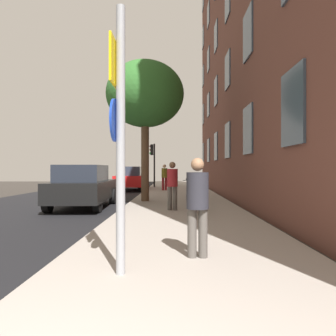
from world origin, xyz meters
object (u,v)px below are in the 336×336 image
at_px(bicycle_3, 193,188).
at_px(pedestrian_0, 197,201).
at_px(bicycle_1, 199,193).
at_px(car_0, 84,186).
at_px(bicycle_2, 187,191).
at_px(tree_near, 145,95).
at_px(bicycle_0, 194,202).
at_px(sign_post, 119,126).
at_px(traffic_light, 153,157).
at_px(car_1, 130,178).
at_px(pedestrian_2, 164,175).
at_px(pedestrian_1, 172,182).

relative_size(bicycle_3, pedestrian_0, 1.04).
bearing_deg(bicycle_1, bicycle_3, 90.63).
xyz_separation_m(bicycle_1, car_0, (-4.46, -1.44, 0.36)).
height_order(bicycle_2, bicycle_3, bicycle_3).
distance_m(tree_near, bicycle_0, 6.09).
bearing_deg(tree_near, pedestrian_0, -79.60).
relative_size(bicycle_1, car_0, 0.40).
xyz_separation_m(sign_post, traffic_light, (-0.81, 19.63, 0.28)).
relative_size(bicycle_0, bicycle_3, 1.08).
xyz_separation_m(tree_near, car_1, (-1.74, 8.23, -3.80)).
height_order(bicycle_2, pedestrian_2, pedestrian_2).
bearing_deg(bicycle_2, bicycle_1, -73.52).
relative_size(bicycle_2, car_0, 0.38).
xyz_separation_m(sign_post, car_1, (-2.23, 17.62, -1.22)).
bearing_deg(tree_near, bicycle_0, -65.86).
bearing_deg(pedestrian_0, pedestrian_2, 93.51).
xyz_separation_m(traffic_light, car_1, (-1.41, -2.00, -1.50)).
height_order(bicycle_1, pedestrian_2, pedestrian_2).
bearing_deg(tree_near, traffic_light, 91.80).
distance_m(sign_post, pedestrian_1, 6.55).
distance_m(pedestrian_1, pedestrian_2, 9.71).
bearing_deg(pedestrian_1, sign_post, -96.07).
relative_size(sign_post, car_0, 0.81).
relative_size(bicycle_2, pedestrian_1, 1.03).
xyz_separation_m(traffic_light, pedestrian_2, (0.96, -3.51, -1.29)).
xyz_separation_m(sign_post, bicycle_2, (1.35, 10.69, -1.59)).
relative_size(bicycle_0, bicycle_2, 1.05).
xyz_separation_m(bicycle_1, pedestrian_2, (-1.64, 6.89, 0.58)).
height_order(pedestrian_0, car_1, pedestrian_0).
xyz_separation_m(tree_near, pedestrian_1, (1.17, -2.97, -3.61)).
relative_size(sign_post, bicycle_1, 2.05).
height_order(traffic_light, pedestrian_1, traffic_light).
xyz_separation_m(bicycle_2, car_1, (-3.58, 6.93, 0.37)).
bearing_deg(pedestrian_0, pedestrian_1, 94.11).
height_order(pedestrian_0, car_0, pedestrian_0).
relative_size(bicycle_3, pedestrian_2, 0.98).
bearing_deg(pedestrian_0, car_0, 118.27).
height_order(sign_post, car_1, sign_post).
bearing_deg(tree_near, sign_post, -87.02).
height_order(pedestrian_1, pedestrian_2, pedestrian_2).
distance_m(traffic_light, bicycle_2, 9.38).
bearing_deg(tree_near, pedestrian_2, 84.57).
xyz_separation_m(bicycle_0, car_1, (-3.56, 12.30, 0.34)).
height_order(tree_near, pedestrian_1, tree_near).
xyz_separation_m(bicycle_0, bicycle_1, (0.45, 3.91, -0.02)).
distance_m(tree_near, pedestrian_1, 4.82).
distance_m(bicycle_3, pedestrian_1, 6.21).
distance_m(pedestrian_1, car_0, 3.62).
bearing_deg(bicycle_3, bicycle_1, -89.37).
xyz_separation_m(bicycle_3, pedestrian_0, (-0.66, -11.73, 0.52)).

